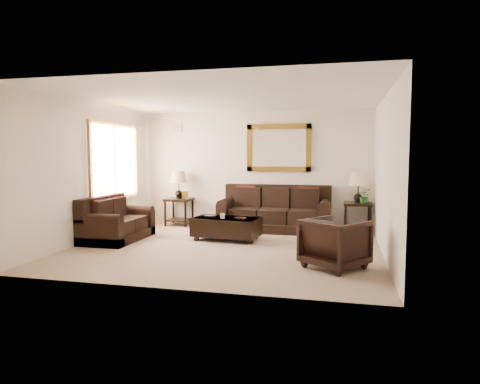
% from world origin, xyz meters
% --- Properties ---
extents(room, '(5.51, 5.01, 2.71)m').
position_xyz_m(room, '(0.00, 0.00, 1.35)').
color(room, '#9E836D').
rests_on(room, ground).
extents(window, '(0.07, 1.96, 1.66)m').
position_xyz_m(window, '(-2.70, 0.90, 1.55)').
color(window, white).
rests_on(window, room).
extents(mirror, '(1.50, 0.06, 1.10)m').
position_xyz_m(mirror, '(0.61, 2.47, 1.85)').
color(mirror, '#45300D').
rests_on(mirror, room).
extents(air_vent, '(0.25, 0.02, 0.18)m').
position_xyz_m(air_vent, '(-1.90, 2.48, 2.35)').
color(air_vent, '#999999').
rests_on(air_vent, room).
extents(sofa, '(2.45, 1.06, 1.00)m').
position_xyz_m(sofa, '(0.61, 2.02, 0.36)').
color(sofa, black).
rests_on(sofa, room).
extents(loveseat, '(0.92, 1.54, 0.87)m').
position_xyz_m(loveseat, '(-2.33, 0.17, 0.32)').
color(loveseat, black).
rests_on(loveseat, room).
extents(end_table_left, '(0.59, 0.59, 1.30)m').
position_xyz_m(end_table_left, '(-1.75, 2.16, 0.85)').
color(end_table_left, black).
rests_on(end_table_left, room).
extents(end_table_right, '(0.60, 0.60, 1.32)m').
position_xyz_m(end_table_right, '(2.40, 2.16, 0.86)').
color(end_table_right, black).
rests_on(end_table_right, room).
extents(coffee_table, '(1.39, 0.85, 0.56)m').
position_xyz_m(coffee_table, '(-0.17, 0.68, 0.28)').
color(coffee_table, black).
rests_on(coffee_table, room).
extents(armchair, '(1.09, 1.08, 0.83)m').
position_xyz_m(armchair, '(1.97, -0.99, 0.41)').
color(armchair, black).
rests_on(armchair, floor).
extents(potted_plant, '(0.32, 0.35, 0.25)m').
position_xyz_m(potted_plant, '(2.53, 2.05, 0.78)').
color(potted_plant, '#1E541D').
rests_on(potted_plant, end_table_right).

